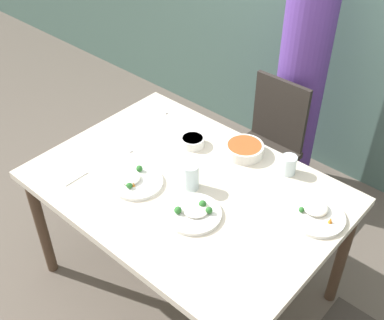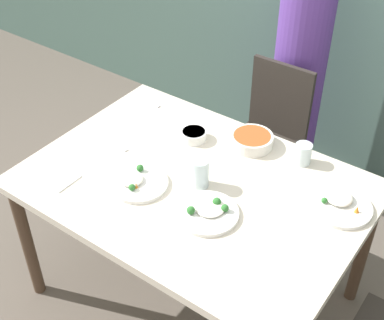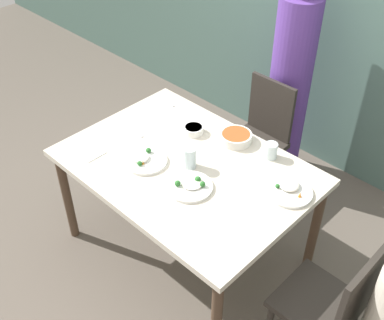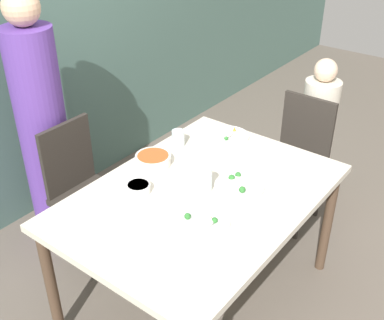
% 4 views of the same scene
% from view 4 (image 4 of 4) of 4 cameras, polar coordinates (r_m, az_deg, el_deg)
% --- Properties ---
extents(ground_plane, '(10.00, 10.00, 0.00)m').
position_cam_4_polar(ground_plane, '(3.05, 0.92, -15.88)').
color(ground_plane, '#60564C').
extents(wall_back, '(10.00, 0.06, 2.70)m').
position_cam_4_polar(wall_back, '(3.36, -21.30, 13.97)').
color(wall_back, '#4C6B60').
rests_on(wall_back, ground_plane).
extents(dining_table, '(1.49, 1.06, 0.77)m').
position_cam_4_polar(dining_table, '(2.58, 1.05, -5.28)').
color(dining_table, beige).
rests_on(dining_table, ground_plane).
extents(chair_adult_spot, '(0.40, 0.40, 0.91)m').
position_cam_4_polar(chair_adult_spot, '(3.15, -12.79, -3.21)').
color(chair_adult_spot, '#2D2823').
rests_on(chair_adult_spot, ground_plane).
extents(chair_child_spot, '(0.40, 0.40, 0.91)m').
position_cam_4_polar(chair_child_spot, '(3.47, 12.30, 0.33)').
color(chair_child_spot, '#2D2823').
rests_on(chair_child_spot, ground_plane).
extents(person_adult, '(0.31, 0.31, 1.68)m').
position_cam_4_polar(person_adult, '(3.23, -17.19, 3.21)').
color(person_adult, '#5B3893').
rests_on(person_adult, ground_plane).
extents(person_child, '(0.26, 0.26, 1.13)m').
position_cam_4_polar(person_child, '(3.70, 14.43, 2.58)').
color(person_child, beige).
rests_on(person_child, ground_plane).
extents(bowl_curry, '(0.21, 0.21, 0.06)m').
position_cam_4_polar(bowl_curry, '(2.77, -4.63, 0.06)').
color(bowl_curry, silver).
rests_on(bowl_curry, dining_table).
extents(plate_rice_adult, '(0.26, 0.26, 0.05)m').
position_cam_4_polar(plate_rice_adult, '(2.33, 1.34, -7.20)').
color(plate_rice_adult, white).
rests_on(plate_rice_adult, dining_table).
extents(plate_rice_child, '(0.26, 0.26, 0.05)m').
position_cam_4_polar(plate_rice_child, '(3.05, 4.20, 2.94)').
color(plate_rice_child, white).
rests_on(plate_rice_child, dining_table).
extents(plate_noodles, '(0.27, 0.27, 0.05)m').
position_cam_4_polar(plate_noodles, '(2.58, 5.54, -3.00)').
color(plate_noodles, white).
rests_on(plate_noodles, dining_table).
extents(bowl_rice_small, '(0.13, 0.13, 0.05)m').
position_cam_4_polar(bowl_rice_small, '(2.54, -6.38, -3.30)').
color(bowl_rice_small, white).
rests_on(bowl_rice_small, dining_table).
extents(glass_water_tall, '(0.08, 0.08, 0.10)m').
position_cam_4_polar(glass_water_tall, '(2.94, -1.65, 2.59)').
color(glass_water_tall, silver).
rests_on(glass_water_tall, dining_table).
extents(glass_water_short, '(0.08, 0.08, 0.14)m').
position_cam_4_polar(glass_water_short, '(2.52, 1.42, -2.29)').
color(glass_water_short, silver).
rests_on(glass_water_short, dining_table).
extents(napkin_folded, '(0.14, 0.14, 0.01)m').
position_cam_4_polar(napkin_folded, '(2.07, 0.10, -13.54)').
color(napkin_folded, white).
rests_on(napkin_folded, dining_table).
extents(fork_steel, '(0.18, 0.03, 0.01)m').
position_cam_4_polar(fork_steel, '(2.43, -15.31, -6.95)').
color(fork_steel, silver).
rests_on(fork_steel, dining_table).
extents(spoon_steel, '(0.18, 0.05, 0.01)m').
position_cam_4_polar(spoon_steel, '(2.25, -6.76, -9.36)').
color(spoon_steel, silver).
rests_on(spoon_steel, dining_table).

